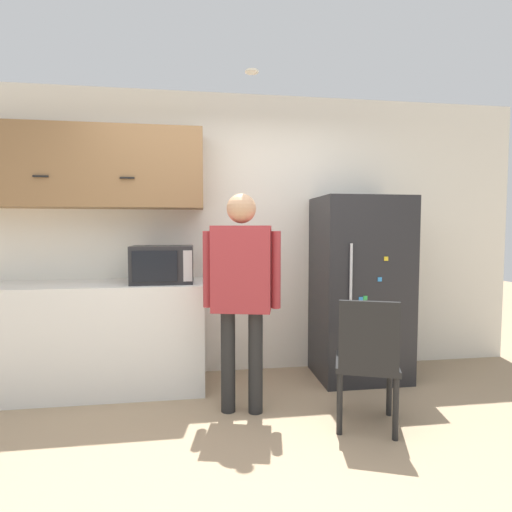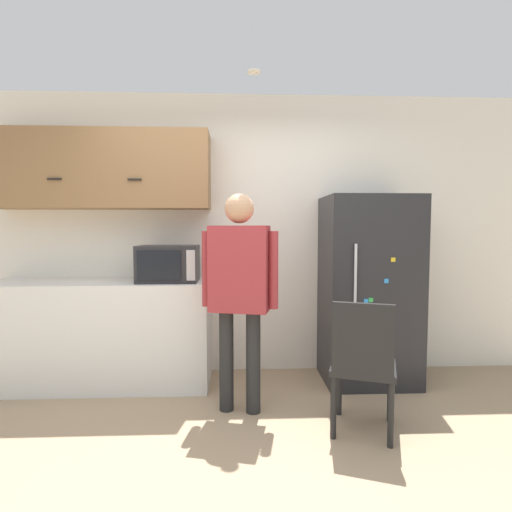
{
  "view_description": "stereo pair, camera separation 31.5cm",
  "coord_description": "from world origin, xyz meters",
  "px_view_note": "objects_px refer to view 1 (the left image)",
  "views": [
    {
      "loc": [
        -0.29,
        -2.18,
        1.4
      ],
      "look_at": [
        0.16,
        0.94,
        1.19
      ],
      "focal_mm": 28.0,
      "sensor_mm": 36.0,
      "label": 1
    },
    {
      "loc": [
        0.03,
        -2.2,
        1.4
      ],
      "look_at": [
        0.16,
        0.94,
        1.19
      ],
      "focal_mm": 28.0,
      "sensor_mm": 36.0,
      "label": 2
    }
  ],
  "objects_px": {
    "person": "(242,280)",
    "refrigerator": "(360,288)",
    "microwave": "(163,264)",
    "chair": "(367,357)"
  },
  "relations": [
    {
      "from": "chair",
      "to": "microwave",
      "type": "bearing_deg",
      "value": -12.58
    },
    {
      "from": "microwave",
      "to": "chair",
      "type": "bearing_deg",
      "value": -32.9
    },
    {
      "from": "person",
      "to": "refrigerator",
      "type": "bearing_deg",
      "value": 39.31
    },
    {
      "from": "person",
      "to": "refrigerator",
      "type": "distance_m",
      "value": 1.33
    },
    {
      "from": "microwave",
      "to": "person",
      "type": "bearing_deg",
      "value": -40.85
    },
    {
      "from": "microwave",
      "to": "chair",
      "type": "xyz_separation_m",
      "value": [
        1.46,
        -0.94,
        -0.58
      ]
    },
    {
      "from": "microwave",
      "to": "refrigerator",
      "type": "bearing_deg",
      "value": 1.31
    },
    {
      "from": "person",
      "to": "refrigerator",
      "type": "relative_size",
      "value": 0.98
    },
    {
      "from": "refrigerator",
      "to": "person",
      "type": "bearing_deg",
      "value": -153.77
    },
    {
      "from": "refrigerator",
      "to": "chair",
      "type": "xyz_separation_m",
      "value": [
        -0.35,
        -0.98,
        -0.34
      ]
    }
  ]
}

